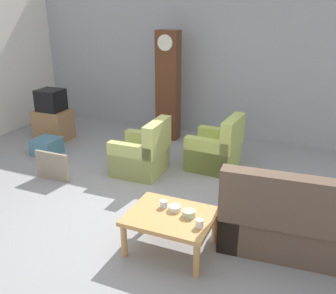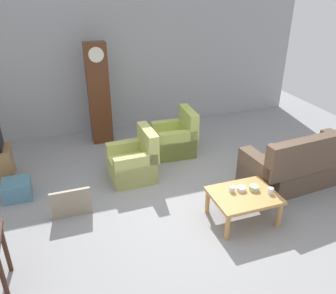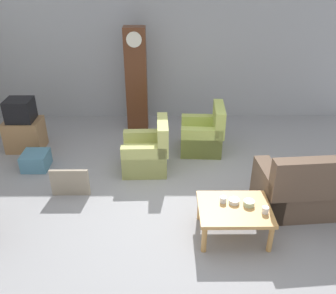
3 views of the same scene
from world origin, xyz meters
TOP-DOWN VIEW (x-y plane):
  - ground_plane at (0.00, 0.00)m, footprint 10.40×10.40m
  - garage_door_wall at (0.00, 3.60)m, footprint 8.40×0.16m
  - couch_floral at (2.19, 0.06)m, footprint 2.16×1.04m
  - armchair_olive_near at (-0.56, 1.21)m, footprint 0.81×0.78m
  - armchair_olive_far at (0.49, 1.88)m, footprint 0.83×0.80m
  - coffee_table_wood at (0.67, -0.51)m, footprint 0.96×0.76m
  - grandfather_clock at (-0.85, 2.94)m, footprint 0.44×0.30m
  - tv_stand_cabinet at (-2.97, 1.96)m, footprint 0.68×0.52m
  - tv_crt at (-2.97, 1.96)m, footprint 0.48×0.44m
  - framed_picture_leaning at (-1.75, 0.41)m, footprint 0.60×0.05m
  - storage_box_blue at (-2.56, 1.23)m, footprint 0.44×0.45m
  - cup_white_porcelain at (1.04, -0.62)m, footprint 0.09×0.09m
  - cup_blue_rimmed at (0.53, -0.39)m, footprint 0.09×0.09m
  - bowl_white_stacked at (0.67, -0.41)m, footprint 0.14×0.14m
  - bowl_shallow_green at (0.86, -0.46)m, footprint 0.15×0.15m

SIDE VIEW (x-z plane):
  - ground_plane at x=0.00m, z-range 0.00..0.00m
  - storage_box_blue at x=-2.56m, z-range 0.00..0.30m
  - framed_picture_leaning at x=-1.75m, z-range 0.00..0.46m
  - tv_stand_cabinet at x=-2.97m, z-range 0.00..0.61m
  - armchair_olive_near at x=-0.56m, z-range -0.15..0.77m
  - armchair_olive_far at x=0.49m, z-range -0.15..0.77m
  - couch_floral at x=2.19m, z-range -0.17..0.87m
  - coffee_table_wood at x=0.67m, z-range 0.16..0.61m
  - bowl_white_stacked at x=0.67m, z-range 0.45..0.51m
  - bowl_shallow_green at x=0.86m, z-range 0.45..0.52m
  - cup_blue_rimmed at x=0.53m, z-range 0.45..0.53m
  - cup_white_porcelain at x=1.04m, z-range 0.45..0.54m
  - tv_crt at x=-2.97m, z-range 0.61..1.03m
  - grandfather_clock at x=-0.85m, z-range 0.01..2.15m
  - garage_door_wall at x=0.00m, z-range 0.00..3.20m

